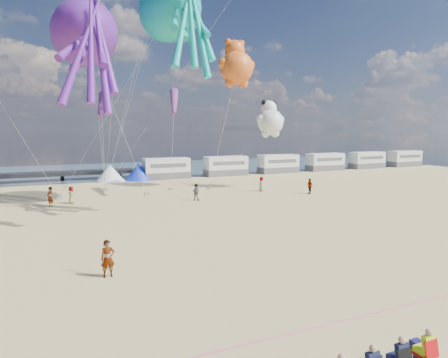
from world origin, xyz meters
TOP-DOWN VIEW (x-y plane):
  - ground at (0.00, 0.00)m, footprint 120.00×120.00m
  - water at (0.00, 55.00)m, footprint 120.00×120.00m
  - motorhome_0 at (6.00, 40.00)m, footprint 6.60×2.50m
  - motorhome_1 at (15.50, 40.00)m, footprint 6.60×2.50m
  - motorhome_2 at (25.00, 40.00)m, footprint 6.60×2.50m
  - motorhome_3 at (34.50, 40.00)m, footprint 6.60×2.50m
  - motorhome_4 at (44.00, 40.00)m, footprint 6.60×2.50m
  - motorhome_5 at (53.50, 40.00)m, footprint 6.60×2.50m
  - tent_white at (-2.00, 40.00)m, footprint 4.00×4.00m
  - tent_blue at (2.00, 40.00)m, footprint 4.00×4.00m
  - cooler_navy at (1.11, -7.49)m, footprint 0.38×0.28m
  - rope_line at (0.00, -5.00)m, footprint 34.00×0.03m
  - standing_person at (-7.31, 3.35)m, footprint 0.70×0.47m
  - beachgoer_0 at (12.86, 23.99)m, footprint 0.70×0.74m
  - beachgoer_1 at (3.85, 21.45)m, footprint 0.99×0.94m
  - beachgoer_3 at (16.96, 20.28)m, footprint 0.68×1.14m
  - beachgoer_5 at (-9.75, 23.87)m, footprint 1.40×1.77m
  - beachgoer_6 at (-7.83, 24.86)m, footprint 0.49×0.67m
  - sandbag_a at (-8.87, 27.77)m, footprint 0.50×0.35m
  - sandbag_b at (0.06, 26.98)m, footprint 0.50×0.35m
  - sandbag_c at (8.13, 28.27)m, footprint 0.50×0.35m
  - sandbag_d at (3.51, 29.41)m, footprint 0.50×0.35m
  - sandbag_e at (-3.75, 31.74)m, footprint 0.50×0.35m
  - kite_octopus_teal at (1.49, 21.84)m, footprint 4.62×10.74m
  - kite_octopus_purple at (-6.49, 19.55)m, footprint 7.08×11.22m
  - kite_panda at (15.34, 26.31)m, footprint 4.47×4.30m
  - kite_teddy_orange at (11.68, 28.29)m, footprint 5.54×5.30m
  - windsock_mid at (3.16, 26.26)m, footprint 2.83×6.36m
  - windsock_right at (-5.03, 21.99)m, footprint 1.93×4.65m

SIDE VIEW (x-z plane):
  - ground at x=0.00m, z-range 0.00..0.00m
  - water at x=0.00m, z-range 0.02..0.02m
  - rope_line at x=0.00m, z-range 0.00..0.04m
  - sandbag_a at x=-8.87m, z-range 0.00..0.22m
  - sandbag_b at x=0.06m, z-range 0.00..0.22m
  - sandbag_c at x=8.13m, z-range 0.00..0.22m
  - sandbag_d at x=3.51m, z-range 0.00..0.22m
  - sandbag_e at x=-3.75m, z-range 0.00..0.22m
  - cooler_navy at x=1.11m, z-range 0.00..0.30m
  - beachgoer_6 at x=-7.83m, z-range 0.00..1.68m
  - beachgoer_1 at x=3.85m, z-range 0.00..1.70m
  - beachgoer_0 at x=12.86m, z-range 0.00..1.70m
  - beachgoer_3 at x=16.96m, z-range 0.00..1.72m
  - standing_person at x=-7.31m, z-range 0.00..1.86m
  - beachgoer_5 at x=-9.75m, z-range 0.00..1.88m
  - tent_white at x=-2.00m, z-range 0.00..2.40m
  - tent_blue at x=2.00m, z-range 0.00..2.40m
  - motorhome_0 at x=6.00m, z-range 0.00..3.00m
  - motorhome_1 at x=15.50m, z-range 0.00..3.00m
  - motorhome_2 at x=25.00m, z-range 0.00..3.00m
  - motorhome_3 at x=34.50m, z-range 0.00..3.00m
  - motorhome_4 at x=44.00m, z-range 0.00..3.00m
  - motorhome_5 at x=53.50m, z-range 0.00..3.00m
  - kite_panda at x=15.34m, z-range 5.35..10.74m
  - windsock_right at x=-5.03m, z-range 7.09..11.66m
  - windsock_mid at x=3.16m, z-range 6.98..13.32m
  - kite_teddy_orange at x=11.68m, z-range 11.08..18.00m
  - kite_octopus_purple at x=-6.49m, z-range 9.08..20.98m
  - kite_octopus_teal at x=1.49m, z-range 12.21..24.48m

